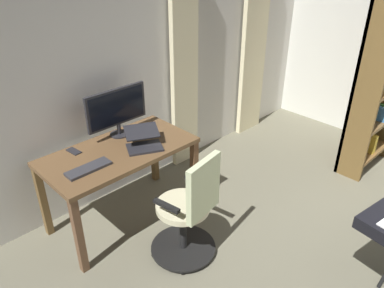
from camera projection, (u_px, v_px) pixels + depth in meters
name	position (u px, v px, depth m)	size (l,w,h in m)	color
back_room_partition	(151.00, 54.00, 3.85)	(5.10, 0.10, 2.70)	silver
curtain_left_panel	(254.00, 49.00, 4.85)	(0.44, 0.06, 2.25)	beige
curtain_right_panel	(184.00, 70.00, 4.11)	(0.36, 0.06, 2.25)	beige
desk	(120.00, 159.00, 3.38)	(1.34, 0.70, 0.76)	brown
office_chair	(189.00, 213.00, 3.06)	(0.56, 0.56, 0.99)	black
computer_monitor	(117.00, 109.00, 3.45)	(0.62, 0.18, 0.45)	#232328
computer_keyboard	(89.00, 168.00, 3.04)	(0.37, 0.13, 0.02)	#333338
laptop	(143.00, 142.00, 3.36)	(0.41, 0.41, 0.15)	#232328
cell_phone_by_monitor	(74.00, 151.00, 3.30)	(0.07, 0.14, 0.01)	#232328
bookshelf	(375.00, 89.00, 4.12)	(0.78, 0.30, 1.92)	brown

